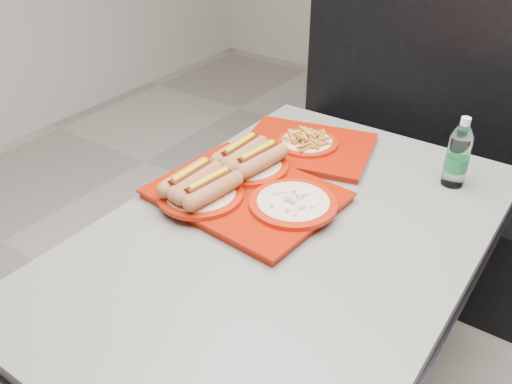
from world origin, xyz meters
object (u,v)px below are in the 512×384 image
Objects in this scene: diner_table at (287,278)px; tray_far at (307,144)px; water_bottle at (458,156)px; tray_near at (242,185)px; booth_bench at (418,172)px.

tray_far is (-0.19, 0.41, 0.19)m from diner_table.
water_bottle is at bearing 60.05° from diner_table.
tray_near is at bearing 162.81° from diner_table.
booth_bench is 0.80m from tray_far.
booth_bench is at bearing 114.33° from water_bottle.
water_bottle is at bearing -65.67° from booth_bench.
diner_table is 0.29m from tray_near.
water_bottle reaches higher than tray_near.
tray_far is at bearing 114.53° from diner_table.
water_bottle is (0.28, 0.48, 0.26)m from diner_table.
booth_bench reaches higher than tray_far.
tray_far is 2.23× the size of water_bottle.
tray_far reaches higher than diner_table.
booth_bench is 2.54× the size of tray_near.
tray_far is at bearing -105.48° from booth_bench.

